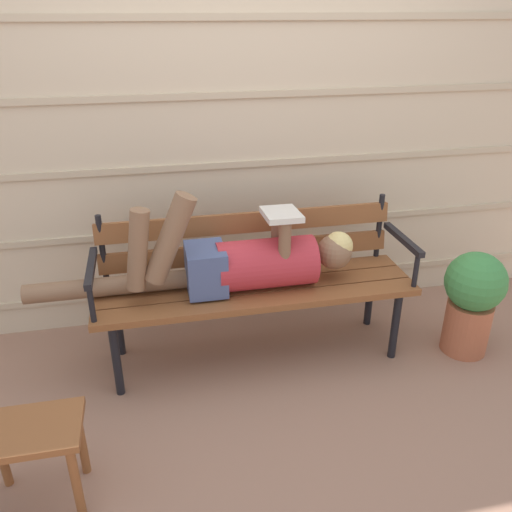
{
  "coord_description": "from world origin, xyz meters",
  "views": [
    {
      "loc": [
        -0.51,
        -2.23,
        1.81
      ],
      "look_at": [
        0.0,
        0.17,
        0.63
      ],
      "focal_mm": 36.72,
      "sensor_mm": 36.0,
      "label": 1
    }
  ],
  "objects_px": {
    "potted_plant": "(472,298)",
    "footstool": "(31,444)",
    "reclining_person": "(240,261)",
    "park_bench": "(253,274)"
  },
  "relations": [
    {
      "from": "potted_plant",
      "to": "footstool",
      "type": "bearing_deg",
      "value": -165.56
    },
    {
      "from": "reclining_person",
      "to": "footstool",
      "type": "xyz_separation_m",
      "value": [
        -0.95,
        -0.77,
        -0.31
      ]
    },
    {
      "from": "park_bench",
      "to": "potted_plant",
      "type": "distance_m",
      "value": 1.22
    },
    {
      "from": "footstool",
      "to": "reclining_person",
      "type": "bearing_deg",
      "value": 38.94
    },
    {
      "from": "footstool",
      "to": "potted_plant",
      "type": "distance_m",
      "value": 2.3
    },
    {
      "from": "park_bench",
      "to": "potted_plant",
      "type": "height_order",
      "value": "park_bench"
    },
    {
      "from": "park_bench",
      "to": "footstool",
      "type": "xyz_separation_m",
      "value": [
        -1.04,
        -0.84,
        -0.19
      ]
    },
    {
      "from": "footstool",
      "to": "potted_plant",
      "type": "xyz_separation_m",
      "value": [
        2.23,
        0.57,
        0.05
      ]
    },
    {
      "from": "footstool",
      "to": "potted_plant",
      "type": "height_order",
      "value": "potted_plant"
    },
    {
      "from": "park_bench",
      "to": "reclining_person",
      "type": "bearing_deg",
      "value": -141.78
    }
  ]
}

